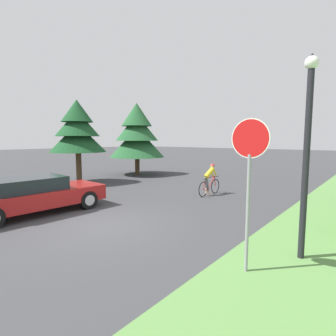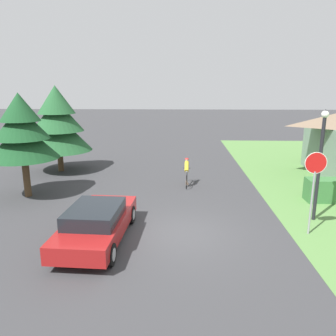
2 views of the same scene
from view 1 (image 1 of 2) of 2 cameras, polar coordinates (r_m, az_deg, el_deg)
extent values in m
plane|color=#38383A|center=(8.72, -15.10, -11.85)|extent=(140.00, 140.00, 0.00)
cube|color=maroon|center=(10.69, -26.83, -5.72)|extent=(2.11, 4.80, 0.57)
cube|color=black|center=(10.52, -28.18, -3.08)|extent=(1.77, 2.34, 0.47)
cylinder|color=black|center=(12.10, -21.09, -5.27)|extent=(0.33, 0.71, 0.70)
cylinder|color=#ADADB2|center=(12.10, -21.09, -5.27)|extent=(0.33, 0.42, 0.41)
cylinder|color=black|center=(10.68, -17.05, -6.63)|extent=(0.33, 0.71, 0.70)
cylinder|color=#ADADB2|center=(10.68, -17.05, -6.63)|extent=(0.33, 0.42, 0.41)
torus|color=black|center=(12.44, 7.66, -4.62)|extent=(0.06, 0.73, 0.73)
torus|color=black|center=(13.34, 10.25, -3.92)|extent=(0.06, 0.73, 0.73)
cylinder|color=#B21E1E|center=(12.63, 8.35, -3.60)|extent=(0.04, 0.19, 0.62)
cylinder|color=#B21E1E|center=(12.96, 9.32, -3.31)|extent=(0.06, 0.68, 0.67)
cylinder|color=#B21E1E|center=(12.85, 9.17, -2.00)|extent=(0.06, 0.81, 0.06)
cylinder|color=#B21E1E|center=(12.59, 8.09, -4.77)|extent=(0.05, 0.36, 0.16)
cylinder|color=#B21E1E|center=(12.48, 7.92, -3.43)|extent=(0.04, 0.22, 0.51)
cylinder|color=#B21E1E|center=(13.26, 10.17, -2.84)|extent=(0.04, 0.12, 0.53)
cylinder|color=black|center=(13.19, 10.10, -1.75)|extent=(0.44, 0.04, 0.02)
ellipsoid|color=black|center=(12.52, 8.19, -2.17)|extent=(0.09, 0.20, 0.05)
cylinder|color=slate|center=(12.54, 8.17, -3.11)|extent=(0.12, 0.26, 0.53)
cylinder|color=slate|center=(12.69, 8.54, -3.37)|extent=(0.12, 0.26, 0.68)
cylinder|color=tan|center=(12.68, 8.33, -4.84)|extent=(0.08, 0.08, 0.30)
cylinder|color=tan|center=(12.80, 8.89, -5.17)|extent=(0.17, 0.08, 0.21)
cylinder|color=yellow|center=(12.74, 8.94, -1.07)|extent=(0.24, 0.72, 0.54)
cylinder|color=yellow|center=(12.96, 9.58, -1.08)|extent=(0.08, 0.26, 0.36)
cylinder|color=yellow|center=(13.20, 10.18, -0.96)|extent=(0.08, 0.26, 0.36)
sphere|color=tan|center=(12.96, 9.68, 0.43)|extent=(0.19, 0.19, 0.19)
ellipsoid|color=red|center=(12.95, 9.68, 0.65)|extent=(0.22, 0.18, 0.12)
cylinder|color=gray|center=(5.53, 16.95, -9.61)|extent=(0.07, 0.07, 2.39)
cylinder|color=red|center=(5.32, 17.46, 6.19)|extent=(0.73, 0.03, 0.73)
cylinder|color=silver|center=(5.32, 17.46, 6.19)|extent=(0.78, 0.02, 0.77)
cylinder|color=black|center=(6.46, 27.79, 0.19)|extent=(0.14, 0.14, 4.15)
sphere|color=white|center=(6.63, 28.81, 19.47)|extent=(0.28, 0.28, 0.28)
cone|color=black|center=(6.67, 28.88, 20.64)|extent=(0.17, 0.17, 0.11)
cylinder|color=#4C3823|center=(16.88, -18.83, 0.06)|extent=(0.33, 0.33, 1.92)
cone|color=#194723|center=(16.80, -19.05, 6.28)|extent=(3.33, 3.33, 1.74)
cone|color=#194723|center=(16.82, -19.15, 9.18)|extent=(2.59, 2.59, 1.53)
cone|color=#194723|center=(16.88, -19.24, 11.68)|extent=(1.86, 1.86, 1.32)
cylinder|color=#4C3823|center=(20.16, -6.70, 0.49)|extent=(0.35, 0.35, 1.34)
cone|color=#23562D|center=(20.06, -6.77, 5.61)|extent=(4.11, 4.11, 2.26)
cone|color=#23562D|center=(20.08, -6.81, 8.77)|extent=(3.20, 3.20, 1.99)
cone|color=#23562D|center=(20.15, -6.84, 11.50)|extent=(2.30, 2.30, 1.72)
camera|label=2|loc=(9.66, -95.80, 15.05)|focal=35.00mm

